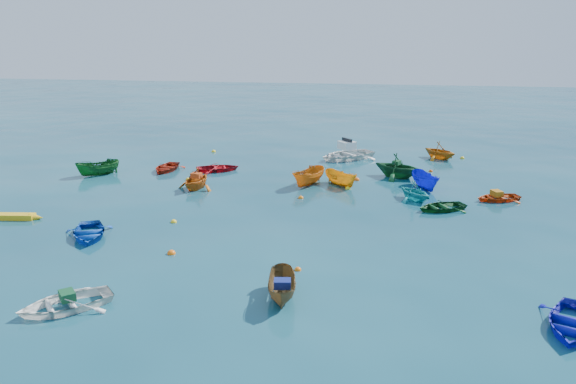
% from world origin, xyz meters
% --- Properties ---
extents(ground, '(160.00, 160.00, 0.00)m').
position_xyz_m(ground, '(0.00, 0.00, 0.00)').
color(ground, '#093648').
rests_on(ground, ground).
extents(dinghy_blue_sw, '(3.49, 3.90, 0.67)m').
position_xyz_m(dinghy_blue_sw, '(-8.59, -3.12, 0.00)').
color(dinghy_blue_sw, '#0D42AA').
rests_on(dinghy_blue_sw, ground).
extents(dinghy_white_near, '(4.06, 4.00, 0.69)m').
position_xyz_m(dinghy_white_near, '(-5.71, -10.13, 0.00)').
color(dinghy_white_near, white).
rests_on(dinghy_white_near, ground).
extents(sampan_brown_mid, '(1.50, 2.99, 1.11)m').
position_xyz_m(sampan_brown_mid, '(1.99, -8.04, 0.00)').
color(sampan_brown_mid, brown).
rests_on(sampan_brown_mid, ground).
extents(dinghy_blue_se, '(3.52, 4.07, 0.71)m').
position_xyz_m(dinghy_blue_se, '(12.14, -8.58, 0.00)').
color(dinghy_blue_se, '#0D10A3').
rests_on(dinghy_blue_se, ground).
extents(dinghy_orange_w, '(2.84, 3.13, 1.44)m').
position_xyz_m(dinghy_orange_w, '(-6.16, 6.14, 0.00)').
color(dinghy_orange_w, '#C25D12').
rests_on(dinghy_orange_w, ground).
extents(sampan_yellow_mid, '(2.78, 2.78, 1.10)m').
position_xyz_m(sampan_yellow_mid, '(2.93, 8.45, 0.00)').
color(sampan_yellow_mid, orange).
rests_on(sampan_yellow_mid, ground).
extents(dinghy_green_e, '(3.47, 3.13, 0.59)m').
position_xyz_m(dinghy_green_e, '(8.95, 4.21, 0.00)').
color(dinghy_green_e, '#10461D').
rests_on(dinghy_green_e, ground).
extents(dinghy_cyan_se, '(3.09, 3.13, 1.25)m').
position_xyz_m(dinghy_cyan_se, '(7.53, 5.95, 0.00)').
color(dinghy_cyan_se, teal).
rests_on(dinghy_cyan_se, ground).
extents(dinghy_red_nw, '(3.63, 3.15, 0.63)m').
position_xyz_m(dinghy_red_nw, '(-6.14, 10.92, 0.00)').
color(dinghy_red_nw, '#AE0E17').
rests_on(dinghy_red_nw, ground).
extents(sampan_orange_n, '(2.48, 3.51, 1.27)m').
position_xyz_m(sampan_orange_n, '(0.85, 8.16, 0.00)').
color(sampan_orange_n, '#C76912').
rests_on(sampan_orange_n, ground).
extents(dinghy_green_n, '(4.29, 4.08, 1.77)m').
position_xyz_m(dinghy_green_n, '(6.63, 11.24, 0.00)').
color(dinghy_green_n, '#104821').
rests_on(dinghy_green_n, ground).
extents(dinghy_red_ne, '(3.22, 2.79, 0.56)m').
position_xyz_m(dinghy_red_ne, '(12.45, 6.70, 0.00)').
color(dinghy_red_ne, '#C84110').
rests_on(dinghy_red_ne, ground).
extents(sampan_blue_far, '(2.13, 3.31, 1.20)m').
position_xyz_m(sampan_blue_far, '(8.33, 8.56, 0.00)').
color(sampan_blue_far, '#1016D3').
rests_on(sampan_blue_far, ground).
extents(dinghy_red_far, '(2.26, 3.10, 0.63)m').
position_xyz_m(dinghy_red_far, '(-9.86, 10.40, 0.00)').
color(dinghy_red_far, '#A2210D').
rests_on(dinghy_red_far, ground).
extents(dinghy_orange_far, '(3.69, 3.65, 1.47)m').
position_xyz_m(dinghy_orange_far, '(10.01, 17.67, 0.00)').
color(dinghy_orange_far, '#BE6C11').
rests_on(dinghy_orange_far, ground).
extents(sampan_green_far, '(3.01, 2.90, 1.17)m').
position_xyz_m(sampan_green_far, '(-14.06, 8.35, 0.00)').
color(sampan_green_far, '#14571E').
rests_on(sampan_green_far, ground).
extents(kayak_yellow, '(3.93, 1.09, 0.39)m').
position_xyz_m(kayak_yellow, '(-14.43, -1.34, 0.00)').
color(kayak_yellow, gold).
rests_on(kayak_yellow, ground).
extents(motorboat_white, '(5.71, 5.57, 1.57)m').
position_xyz_m(motorboat_white, '(2.78, 16.32, 0.00)').
color(motorboat_white, white).
rests_on(motorboat_white, ground).
extents(tarp_green_a, '(0.82, 0.83, 0.32)m').
position_xyz_m(tarp_green_a, '(-5.64, -10.06, 0.51)').
color(tarp_green_a, '#134C29').
rests_on(tarp_green_a, dinghy_white_near).
extents(tarp_blue_a, '(0.70, 0.57, 0.31)m').
position_xyz_m(tarp_blue_a, '(2.01, -8.19, 0.71)').
color(tarp_blue_a, navy).
rests_on(tarp_blue_a, sampan_brown_mid).
extents(tarp_orange_a, '(0.72, 0.60, 0.31)m').
position_xyz_m(tarp_orange_a, '(-6.15, 6.19, 0.87)').
color(tarp_orange_a, '#C84214').
rests_on(tarp_orange_a, dinghy_orange_w).
extents(tarp_green_b, '(0.65, 0.72, 0.28)m').
position_xyz_m(tarp_green_b, '(6.54, 11.29, 1.02)').
color(tarp_green_b, '#124B24').
rests_on(tarp_green_b, dinghy_green_n).
extents(tarp_orange_b, '(0.73, 0.82, 0.33)m').
position_xyz_m(tarp_orange_b, '(12.36, 6.66, 0.45)').
color(tarp_orange_b, '#B06912').
rests_on(tarp_orange_b, dinghy_red_ne).
extents(buoy_or_a, '(0.38, 0.38, 0.38)m').
position_xyz_m(buoy_or_a, '(-3.79, -4.51, 0.00)').
color(buoy_or_a, orange).
rests_on(buoy_or_a, ground).
extents(buoy_ye_a, '(0.33, 0.33, 0.33)m').
position_xyz_m(buoy_ye_a, '(-5.25, -0.35, 0.00)').
color(buoy_ye_a, yellow).
rests_on(buoy_ye_a, ground).
extents(buoy_or_b, '(0.30, 0.30, 0.30)m').
position_xyz_m(buoy_or_b, '(2.17, -5.34, 0.00)').
color(buoy_or_b, orange).
rests_on(buoy_or_b, ground).
extents(buoy_ye_b, '(0.36, 0.36, 0.36)m').
position_xyz_m(buoy_ye_b, '(-7.40, 8.09, 0.00)').
color(buoy_ye_b, yellow).
rests_on(buoy_ye_b, ground).
extents(buoy_or_c, '(0.32, 0.32, 0.32)m').
position_xyz_m(buoy_or_c, '(0.76, 5.16, 0.00)').
color(buoy_or_c, orange).
rests_on(buoy_or_c, ground).
extents(buoy_ye_c, '(0.36, 0.36, 0.36)m').
position_xyz_m(buoy_ye_c, '(3.44, 7.70, 0.00)').
color(buoy_ye_c, yellow).
rests_on(buoy_ye_c, ground).
extents(buoy_or_d, '(0.38, 0.38, 0.38)m').
position_xyz_m(buoy_or_d, '(3.89, 9.96, 0.00)').
color(buoy_or_d, '#FA5A0D').
rests_on(buoy_or_d, ground).
extents(buoy_ye_d, '(0.36, 0.36, 0.36)m').
position_xyz_m(buoy_ye_d, '(-8.36, 17.17, 0.00)').
color(buoy_ye_d, yellow).
rests_on(buoy_ye_d, ground).
extents(buoy_or_e, '(0.29, 0.29, 0.29)m').
position_xyz_m(buoy_or_e, '(9.04, 13.27, 0.00)').
color(buoy_or_e, '#CF470B').
rests_on(buoy_or_e, ground).
extents(buoy_ye_e, '(0.35, 0.35, 0.35)m').
position_xyz_m(buoy_ye_e, '(11.82, 18.04, 0.00)').
color(buoy_ye_e, yellow).
rests_on(buoy_ye_e, ground).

